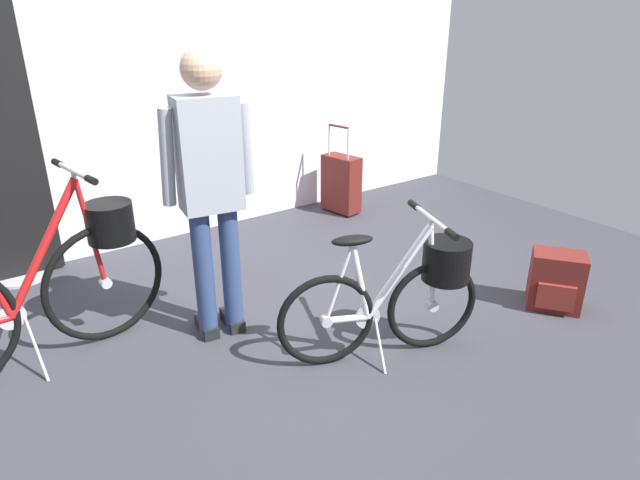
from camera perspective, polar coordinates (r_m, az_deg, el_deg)
ground_plane at (r=3.26m, az=1.76°, el=-10.37°), size 6.14×6.14×0.00m
back_wall at (r=4.59m, az=-15.31°, el=18.90°), size 6.14×0.10×3.05m
folding_bike_foreground at (r=3.00m, az=8.68°, el=-5.17°), size 1.09×0.57×0.81m
display_bike_left at (r=3.20m, az=-27.59°, el=-3.42°), size 1.49×0.53×1.04m
visitor_near_wall at (r=3.01m, az=-11.33°, el=5.75°), size 0.53×0.31×1.62m
rolling_suitcase at (r=5.15m, az=2.21°, el=5.92°), size 0.24×0.39×0.83m
backpack_on_floor at (r=3.81m, az=23.33°, el=-3.96°), size 0.37×0.39×0.38m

